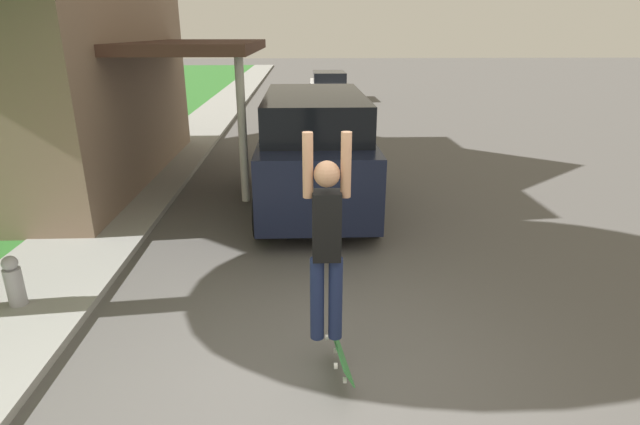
{
  "coord_description": "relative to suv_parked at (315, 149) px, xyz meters",
  "views": [
    {
      "loc": [
        -0.16,
        -4.07,
        3.19
      ],
      "look_at": [
        0.06,
        1.58,
        1.12
      ],
      "focal_mm": 28.0,
      "sensor_mm": 36.0,
      "label": 1
    }
  ],
  "objects": [
    {
      "name": "sidewalk",
      "position": [
        -3.69,
        1.04,
        -1.08
      ],
      "size": [
        1.8,
        80.0,
        0.1
      ],
      "color": "gray",
      "rests_on": "ground_plane"
    },
    {
      "name": "fire_hydrant",
      "position": [
        -3.66,
        -3.65,
        -0.72
      ],
      "size": [
        0.2,
        0.2,
        0.63
      ],
      "color": "#99999E",
      "rests_on": "sidewalk"
    },
    {
      "name": "ground_plane",
      "position": [
        -0.09,
        -4.96,
        -1.13
      ],
      "size": [
        120.0,
        120.0,
        0.0
      ],
      "primitive_type": "plane",
      "color": "#54514F"
    },
    {
      "name": "suv_parked",
      "position": [
        0.0,
        0.0,
        0.0
      ],
      "size": [
        2.06,
        4.48,
        2.13
      ],
      "color": "black",
      "rests_on": "ground_plane"
    },
    {
      "name": "skateboarder",
      "position": [
        -0.04,
        -4.98,
        0.33
      ],
      "size": [
        0.41,
        0.23,
        1.96
      ],
      "color": "#192347",
      "rests_on": "ground_plane"
    },
    {
      "name": "skateboard",
      "position": [
        0.1,
        -5.03,
        -0.86
      ],
      "size": [
        0.24,
        0.79,
        0.26
      ],
      "color": "#337F3D",
      "rests_on": "ground_plane"
    },
    {
      "name": "car_down_street",
      "position": [
        1.15,
        15.84,
        -0.49
      ],
      "size": [
        1.85,
        4.52,
        1.34
      ],
      "color": "silver",
      "rests_on": "ground_plane"
    }
  ]
}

